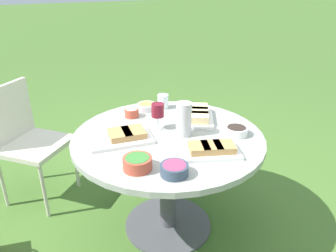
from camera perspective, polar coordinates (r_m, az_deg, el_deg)
The scene contains 14 objects.
ground_plane at distance 2.39m, azimuth 0.00°, elevation -16.81°, with size 40.00×40.00×0.00m, color #446B2B.
dining_table at distance 2.06m, azimuth 0.00°, elevation -4.82°, with size 1.17×1.17×0.70m.
chair_near_left at distance 2.62m, azimuth -23.70°, elevation -1.38°, with size 0.61×0.61×0.89m.
water_pitcher at distance 1.95m, azimuth 2.76°, elevation 1.21°, with size 0.10×0.09×0.21m.
wine_glass at distance 2.03m, azimuth -1.80°, elevation 2.64°, with size 0.08×0.08×0.17m.
platter_bread_main at distance 2.20m, azimuth 5.40°, elevation 1.92°, with size 0.39×0.33×0.07m.
platter_charcuterie at distance 1.94m, azimuth -7.79°, elevation -1.81°, with size 0.27×0.39×0.06m.
platter_sandwich_side at distance 1.79m, azimuth 7.61°, elevation -4.09°, with size 0.27×0.35×0.06m.
bowl_fries at distance 2.36m, azimuth -3.74°, elevation 3.42°, with size 0.13×0.13×0.05m.
bowl_salad at distance 1.65m, azimuth -5.34°, elevation -6.34°, with size 0.15×0.15×0.07m.
bowl_olives at distance 2.03m, azimuth 11.81°, elevation -0.76°, with size 0.14×0.14×0.05m.
bowl_dip_red at distance 1.60m, azimuth 1.12°, elevation -7.50°, with size 0.14×0.14×0.06m.
bowl_dip_cream at distance 2.25m, azimuth -6.35°, elevation 2.40°, with size 0.10×0.10×0.06m.
cup_water_near at distance 2.38m, azimuth -0.87°, elevation 4.31°, with size 0.08×0.08×0.10m.
Camera 1 is at (-1.61, 0.77, 1.60)m, focal length 35.00 mm.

